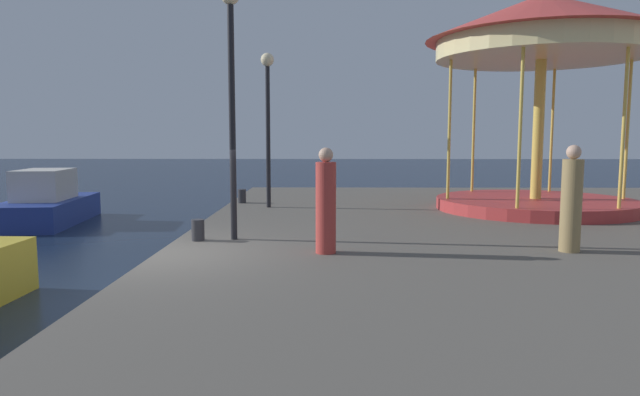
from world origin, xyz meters
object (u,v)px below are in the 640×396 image
Objects in this scene: motorboat_blue at (47,204)px; carousel at (542,49)px; lamp_post_mid_promenade at (231,70)px; bollard_north at (198,230)px; person_mid_promenade at (326,204)px; person_far_corner at (571,202)px; lamp_post_far_end at (268,102)px; bollard_center at (242,196)px.

carousel is (14.41, -2.55, 4.37)m from motorboat_blue.
carousel is 1.27× the size of lamp_post_mid_promenade.
bollard_north is (6.44, -7.07, 0.37)m from motorboat_blue.
motorboat_blue is 0.97× the size of lamp_post_mid_promenade.
person_far_corner is (4.13, 0.17, 0.02)m from person_mid_promenade.
person_mid_promenade is 0.98× the size of person_far_corner.
carousel is 7.29m from lamp_post_far_end.
carousel is at bearing -10.36° from bollard_center.
lamp_post_mid_promenade is 2.65× the size of person_mid_promenade.
lamp_post_far_end is at bearing 88.18° from lamp_post_mid_promenade.
lamp_post_far_end is 10.45× the size of bollard_north.
bollard_center is 9.60m from person_far_corner.
lamp_post_mid_promenade is at bearing 11.46° from bollard_north.
person_far_corner is (5.72, -5.90, -2.02)m from lamp_post_far_end.
motorboat_blue is 11.40× the size of bollard_north.
person_far_corner is at bearing -31.65° from motorboat_blue.
bollard_center is at bearing 109.34° from person_mid_promenade.
motorboat_blue is 2.53× the size of person_far_corner.
person_far_corner is (5.88, -1.05, -2.32)m from lamp_post_mid_promenade.
lamp_post_mid_promenade reaches higher than bollard_center.
lamp_post_mid_promenade is 6.41m from person_far_corner.
person_far_corner is (6.62, -6.92, 0.65)m from bollard_center.
motorboat_blue is 1.09× the size of lamp_post_far_end.
bollard_center is 0.23× the size of person_mid_promenade.
lamp_post_far_end is at bearing -48.47° from bollard_center.
lamp_post_mid_promenade is at bearing 169.84° from person_far_corner.
person_mid_promenade is (2.40, -1.09, 0.63)m from bollard_north.
person_far_corner is (6.54, -0.92, 0.65)m from bollard_north.
lamp_post_mid_promenade is (7.09, -6.94, 3.33)m from motorboat_blue.
carousel is 9.11m from bollard_center.
bollard_center is 0.22× the size of person_far_corner.
person_far_corner is at bearing -45.88° from lamp_post_far_end.
lamp_post_far_end is 2.32× the size of person_far_corner.
motorboat_blue reaches higher than bollard_north.
lamp_post_mid_promenade reaches higher than lamp_post_far_end.
carousel is 14.90× the size of bollard_center.
carousel reaches higher than bollard_north.
person_far_corner reaches higher than motorboat_blue.
motorboat_blue is at bearing 132.30° from bollard_north.
bollard_north is at bearing 155.63° from person_mid_promenade.
bollard_center is at bearing 169.64° from carousel.
bollard_north is (-0.81, -4.98, -2.67)m from lamp_post_far_end.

